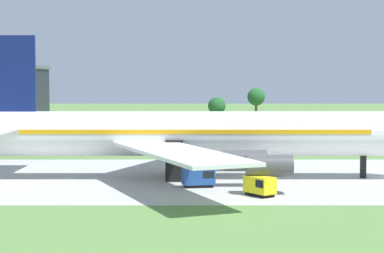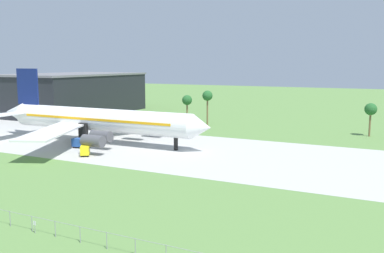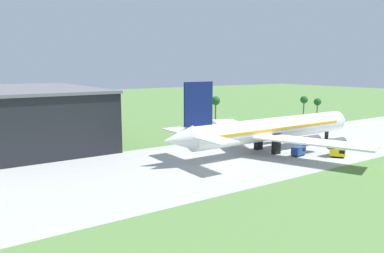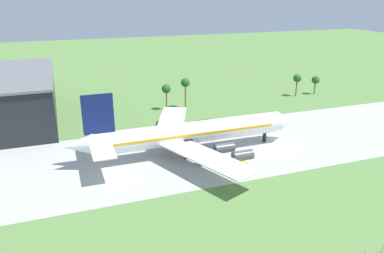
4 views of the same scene
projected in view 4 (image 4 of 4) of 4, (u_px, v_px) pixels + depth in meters
name	position (u px, v px, depth m)	size (l,w,h in m)	color
ground_plane	(275.00, 139.00, 119.97)	(600.00, 600.00, 0.00)	#5B8442
taxiway_strip	(275.00, 139.00, 119.97)	(320.00, 44.00, 0.02)	#B2B2AD
jet_airliner	(189.00, 133.00, 107.84)	(69.44, 59.84, 20.09)	white
baggage_tug	(206.00, 159.00, 102.68)	(4.43, 2.62, 2.49)	black
fuel_truck	(241.00, 166.00, 98.91)	(3.88, 4.29, 2.38)	black
terminal_building	(1.00, 98.00, 135.08)	(36.72, 61.20, 17.27)	black
palm_tree_row	(245.00, 83.00, 159.01)	(74.81, 3.60, 12.20)	brown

